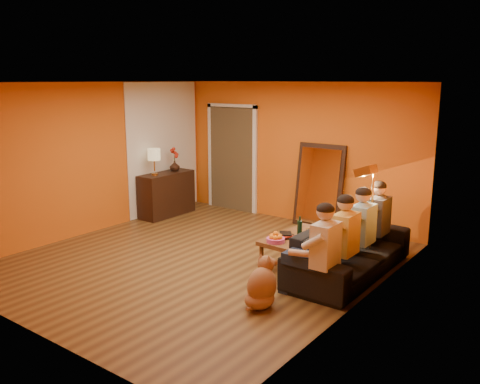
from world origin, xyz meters
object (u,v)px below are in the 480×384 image
Objects in this scene: person_mid_right at (363,231)px; laptop at (321,231)px; person_mid_left at (345,241)px; tumbler at (310,232)px; wine_bottle at (300,227)px; dog at (262,282)px; mirror_frame at (319,186)px; person_far_left at (325,253)px; coffee_table at (298,249)px; person_far_right at (378,222)px; vase at (175,166)px; sideboard at (167,194)px; floor_lamp at (371,218)px; table_lamp at (154,162)px; sofa at (350,250)px.

person_mid_right is 3.71× the size of laptop.
tumbler is at bearing 147.75° from person_mid_left.
wine_bottle reaches higher than tumbler.
mirror_frame is at bearing 116.10° from dog.
person_far_left is at bearing 57.94° from dog.
person_mid_right is (0.91, 0.17, 0.40)m from coffee_table.
person_far_right reaches higher than vase.
person_mid_left is (0.00, 0.55, 0.00)m from person_far_left.
sideboard is at bearing 158.43° from person_far_left.
vase is (-2.79, -0.83, 0.19)m from mirror_frame.
dog is 0.51× the size of person_mid_left.
floor_lamp is (4.34, -0.27, 0.29)m from sideboard.
person_far_right is at bearing 37.11° from tumbler.
vase is (-4.37, 1.98, 0.34)m from person_far_left.
floor_lamp is 1.18× the size of person_mid_left.
sideboard is at bearing 90.00° from table_lamp.
tumbler is (0.79, -1.76, -0.29)m from mirror_frame.
table_lamp is 1.55× the size of laptop.
coffee_table is at bearing -70.44° from mirror_frame.
wine_bottle is at bearing -8.87° from table_lamp.
person_mid_right is 3.94× the size of wine_bottle.
person_mid_right and person_far_right have the same top height.
person_far_right is 0.84m from laptop.
floor_lamp is 1.18× the size of person_mid_right.
person_far_right reaches higher than laptop.
person_mid_right is at bearing -90.00° from person_far_right.
mirror_frame reaches higher than person_far_right.
floor_lamp is (1.55, -1.35, -0.04)m from mirror_frame.
person_mid_left is 0.92m from wine_bottle.
mirror_frame is at bearing 114.13° from tumbler.
table_lamp is (0.00, -0.30, 0.68)m from sideboard.
coffee_table is 1.96× the size of dog.
person_mid_right is at bearing -71.21° from floor_lamp.
person_mid_left reaches higher than laptop.
dog is at bearing -102.82° from person_far_right.
person_far_left is (0.91, -0.93, 0.40)m from coffee_table.
person_far_right is at bearing 2.91° from table_lamp.
coffee_table is at bearing -8.19° from table_lamp.
person_far_left is at bearing -90.00° from person_mid_left.
laptop is (-0.70, -0.18, -0.29)m from floor_lamp.
person_mid_left is (4.37, -0.88, -0.49)m from table_lamp.
table_lamp reaches higher than sideboard.
person_far_left is at bearing -52.95° from tumbler.
coffee_table is at bearing 135.00° from wine_bottle.
mirror_frame is 0.66× the size of sofa.
floor_lamp is at bearing 91.18° from person_far_left.
sofa is 0.78m from wine_bottle.
person_far_right is (0.03, 0.19, -0.11)m from floor_lamp.
laptop is at bearing -152.00° from floor_lamp.
sideboard is at bearing 157.62° from dog.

